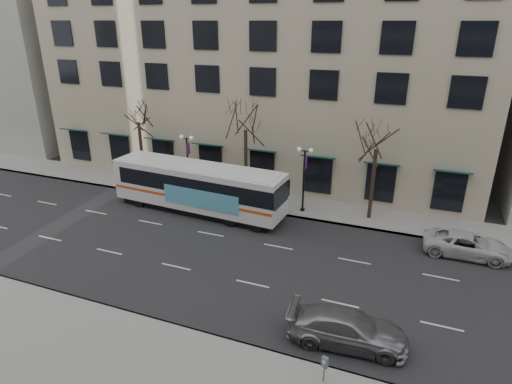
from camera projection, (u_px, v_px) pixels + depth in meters
The scene contains 13 objects.
ground at pixel (195, 249), 27.98m from camera, with size 160.00×160.00×0.00m, color black.
sidewalk_far at pixel (305, 207), 34.04m from camera, with size 80.00×4.00×0.15m, color gray.
building_hotel at pixel (274, 41), 42.31m from camera, with size 40.00×20.00×24.00m, color tan.
building_far_upblock at pixel (4, 19), 53.70m from camera, with size 28.00×20.00×28.00m, color #999993.
tree_far_left at pixel (137, 111), 36.45m from camera, with size 3.60×3.60×8.34m.
tree_far_mid at pixel (245, 118), 33.00m from camera, with size 3.60×3.60×8.55m.
tree_far_right at pixel (378, 136), 29.81m from camera, with size 3.60×3.60×8.06m.
lamp_post_left at pixel (188, 162), 35.65m from camera, with size 1.22×0.45×5.21m.
lamp_post_right at pixel (304, 177), 32.27m from camera, with size 1.22×0.45×5.21m.
city_bus at pixel (199, 187), 32.80m from camera, with size 14.03×3.93×3.76m.
silver_car at pixel (347, 329), 19.60m from camera, with size 2.23×5.49×1.59m, color #97989D.
white_pickup at pixel (467, 245), 27.02m from camera, with size 2.44×5.30×1.47m, color silver.
pay_station at pixel (325, 364), 17.25m from camera, with size 0.30×0.23×1.23m.
Camera 1 is at (12.67, -21.40, 13.94)m, focal length 30.00 mm.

